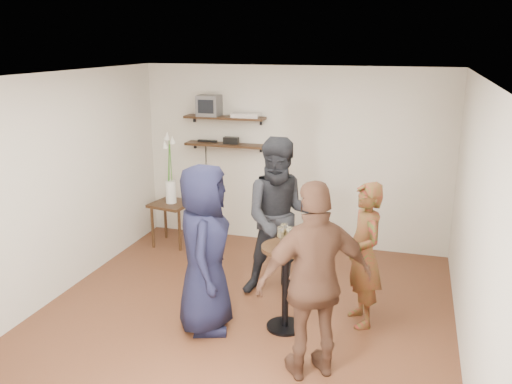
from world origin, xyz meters
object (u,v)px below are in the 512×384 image
at_px(drinks_table, 286,276).
at_px(person_dark, 281,218).
at_px(side_table, 172,210).
at_px(crt_monitor, 209,105).
at_px(dvd_deck, 246,115).
at_px(radio, 231,141).
at_px(person_brown, 315,282).
at_px(person_navy, 204,249).
at_px(person_plaid, 364,255).

bearing_deg(drinks_table, person_dark, 107.32).
bearing_deg(side_table, crt_monitor, 47.59).
distance_m(dvd_deck, radio, 0.45).
height_order(radio, person_dark, person_dark).
relative_size(drinks_table, person_dark, 0.49).
height_order(side_table, person_brown, person_brown).
height_order(side_table, person_navy, person_navy).
bearing_deg(dvd_deck, person_navy, -81.88).
bearing_deg(crt_monitor, drinks_table, -54.04).
bearing_deg(person_navy, radio, -2.51).
bearing_deg(person_brown, crt_monitor, -86.38).
bearing_deg(dvd_deck, radio, 180.00).
bearing_deg(drinks_table, person_navy, -164.37).
bearing_deg(crt_monitor, person_plaid, -39.39).
xyz_separation_m(dvd_deck, radio, (-0.24, 0.00, -0.38)).
distance_m(dvd_deck, person_navy, 2.83).
xyz_separation_m(crt_monitor, person_dark, (1.49, -1.60, -1.07)).
height_order(drinks_table, person_plaid, person_plaid).
height_order(radio, person_brown, person_brown).
height_order(crt_monitor, person_dark, crt_monitor).
relative_size(side_table, drinks_table, 0.69).
bearing_deg(crt_monitor, person_brown, -55.06).
xyz_separation_m(crt_monitor, person_navy, (0.94, -2.62, -1.13)).
distance_m(dvd_deck, person_brown, 3.63).
xyz_separation_m(dvd_deck, person_navy, (0.37, -2.62, -1.01)).
distance_m(side_table, person_navy, 2.57).
distance_m(drinks_table, person_plaid, 0.85).
xyz_separation_m(drinks_table, person_dark, (-0.25, 0.79, 0.35)).
distance_m(crt_monitor, person_plaid, 3.45).
relative_size(radio, side_table, 0.34).
bearing_deg(radio, dvd_deck, 0.00).
xyz_separation_m(radio, side_table, (-0.77, -0.48, -0.98)).
xyz_separation_m(radio, person_dark, (1.16, -1.60, -0.57)).
distance_m(drinks_table, person_dark, 0.90).
bearing_deg(person_plaid, dvd_deck, -161.57).
relative_size(person_dark, person_brown, 1.04).
bearing_deg(dvd_deck, drinks_table, -63.89).
height_order(crt_monitor, dvd_deck, crt_monitor).
bearing_deg(side_table, radio, 32.20).
distance_m(radio, person_brown, 3.66).
xyz_separation_m(crt_monitor, radio, (0.33, 0.00, -0.50)).
xyz_separation_m(drinks_table, person_brown, (0.43, -0.71, 0.31)).
bearing_deg(person_navy, dvd_deck, -7.51).
bearing_deg(drinks_table, dvd_deck, 116.11).
distance_m(person_dark, person_brown, 1.65).
height_order(crt_monitor, side_table, crt_monitor).
relative_size(crt_monitor, dvd_deck, 0.80).
height_order(radio, drinks_table, radio).
xyz_separation_m(person_plaid, person_dark, (-1.00, 0.44, 0.17)).
xyz_separation_m(dvd_deck, person_brown, (1.61, -3.10, -0.99)).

